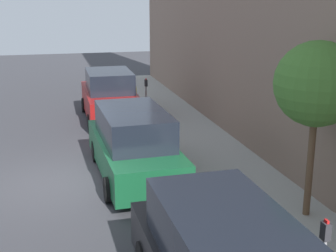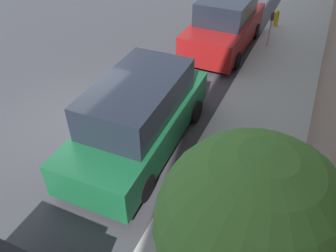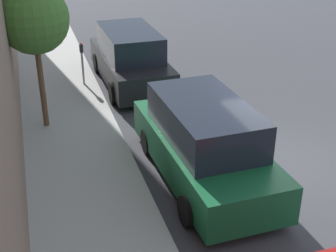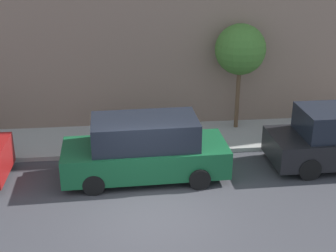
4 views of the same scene
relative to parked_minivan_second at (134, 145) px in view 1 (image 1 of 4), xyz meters
The scene contains 7 objects.
ground_plane 2.32m from the parked_minivan_second, behind, with size 60.00×60.00×0.00m, color #38383D.
sidewalk 2.77m from the parked_minivan_second, ahead, with size 2.54×32.00×0.15m.
parked_minivan_second is the anchor object (origin of this frame).
parked_suv_third 6.49m from the parked_minivan_second, 88.32° to the left, with size 2.08×4.82×1.98m.
parking_meter_far 7.29m from the parked_minivan_second, 75.58° to the left, with size 0.11×0.15×1.36m.
street_tree 5.31m from the parked_minivan_second, 47.85° to the right, with size 1.80×1.80×3.86m.
fire_hydrant 9.49m from the parked_minivan_second, 79.57° to the left, with size 0.20×0.20×0.69m.
Camera 1 is at (0.03, -12.08, 4.86)m, focal length 50.00 mm.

